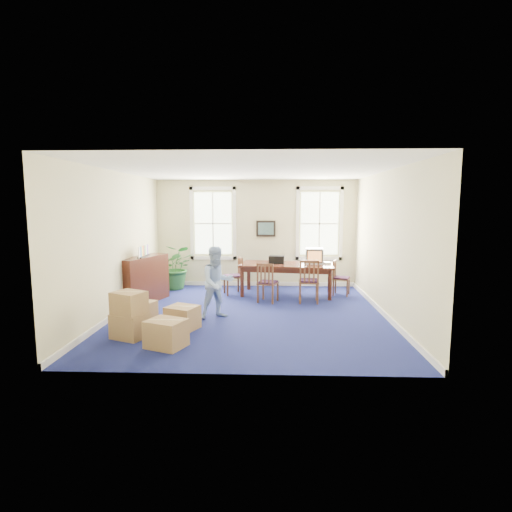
{
  "coord_description": "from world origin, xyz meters",
  "views": [
    {
      "loc": [
        0.46,
        -8.79,
        2.45
      ],
      "look_at": [
        0.1,
        0.6,
        1.25
      ],
      "focal_mm": 28.0,
      "sensor_mm": 36.0,
      "label": 1
    }
  ],
  "objects_px": {
    "conference_table": "(287,279)",
    "chair_near_left": "(268,282)",
    "potted_plant": "(176,267)",
    "man": "(217,283)",
    "credenza": "(144,278)",
    "cardboard_boxes": "(144,312)",
    "crt_tv": "(314,256)"
  },
  "relations": [
    {
      "from": "chair_near_left",
      "to": "potted_plant",
      "type": "relative_size",
      "value": 0.78
    },
    {
      "from": "conference_table",
      "to": "crt_tv",
      "type": "height_order",
      "value": "crt_tv"
    },
    {
      "from": "man",
      "to": "potted_plant",
      "type": "xyz_separation_m",
      "value": [
        -1.63,
        2.99,
        -0.13
      ]
    },
    {
      "from": "conference_table",
      "to": "credenza",
      "type": "distance_m",
      "value": 3.8
    },
    {
      "from": "chair_near_left",
      "to": "potted_plant",
      "type": "height_order",
      "value": "potted_plant"
    },
    {
      "from": "man",
      "to": "conference_table",
      "type": "bearing_deg",
      "value": 27.39
    },
    {
      "from": "conference_table",
      "to": "chair_near_left",
      "type": "bearing_deg",
      "value": -113.29
    },
    {
      "from": "conference_table",
      "to": "chair_near_left",
      "type": "xyz_separation_m",
      "value": [
        -0.52,
        -0.86,
        0.08
      ]
    },
    {
      "from": "crt_tv",
      "to": "chair_near_left",
      "type": "relative_size",
      "value": 0.5
    },
    {
      "from": "conference_table",
      "to": "potted_plant",
      "type": "bearing_deg",
      "value": 176.43
    },
    {
      "from": "crt_tv",
      "to": "credenza",
      "type": "height_order",
      "value": "crt_tv"
    },
    {
      "from": "man",
      "to": "cardboard_boxes",
      "type": "xyz_separation_m",
      "value": [
        -1.22,
        -1.26,
        -0.33
      ]
    },
    {
      "from": "credenza",
      "to": "cardboard_boxes",
      "type": "xyz_separation_m",
      "value": [
        0.82,
        -2.57,
        -0.17
      ]
    },
    {
      "from": "credenza",
      "to": "potted_plant",
      "type": "distance_m",
      "value": 1.73
    },
    {
      "from": "credenza",
      "to": "cardboard_boxes",
      "type": "height_order",
      "value": "credenza"
    },
    {
      "from": "crt_tv",
      "to": "potted_plant",
      "type": "bearing_deg",
      "value": 175.98
    },
    {
      "from": "crt_tv",
      "to": "conference_table",
      "type": "bearing_deg",
      "value": -171.25
    },
    {
      "from": "conference_table",
      "to": "credenza",
      "type": "height_order",
      "value": "credenza"
    },
    {
      "from": "man",
      "to": "credenza",
      "type": "relative_size",
      "value": 0.98
    },
    {
      "from": "crt_tv",
      "to": "cardboard_boxes",
      "type": "height_order",
      "value": "crt_tv"
    },
    {
      "from": "chair_near_left",
      "to": "cardboard_boxes",
      "type": "height_order",
      "value": "chair_near_left"
    },
    {
      "from": "man",
      "to": "chair_near_left",
      "type": "bearing_deg",
      "value": 25.57
    },
    {
      "from": "man",
      "to": "credenza",
      "type": "distance_m",
      "value": 2.43
    },
    {
      "from": "man",
      "to": "cardboard_boxes",
      "type": "relative_size",
      "value": 0.98
    },
    {
      "from": "potted_plant",
      "to": "cardboard_boxes",
      "type": "relative_size",
      "value": 0.82
    },
    {
      "from": "credenza",
      "to": "conference_table",
      "type": "bearing_deg",
      "value": 34.42
    },
    {
      "from": "credenza",
      "to": "cardboard_boxes",
      "type": "relative_size",
      "value": 0.99
    },
    {
      "from": "credenza",
      "to": "crt_tv",
      "type": "bearing_deg",
      "value": 32.53
    },
    {
      "from": "conference_table",
      "to": "man",
      "type": "relative_size",
      "value": 1.61
    },
    {
      "from": "credenza",
      "to": "cardboard_boxes",
      "type": "distance_m",
      "value": 2.71
    },
    {
      "from": "potted_plant",
      "to": "man",
      "type": "bearing_deg",
      "value": -61.44
    },
    {
      "from": "potted_plant",
      "to": "cardboard_boxes",
      "type": "xyz_separation_m",
      "value": [
        0.4,
        -4.25,
        -0.2
      ]
    }
  ]
}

